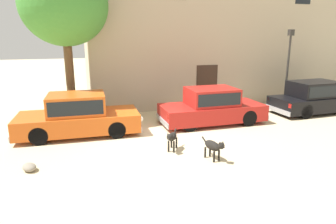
{
  "coord_description": "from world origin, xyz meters",
  "views": [
    {
      "loc": [
        -2.79,
        -9.4,
        3.49
      ],
      "look_at": [
        0.08,
        0.2,
        0.9
      ],
      "focal_mm": 31.76,
      "sensor_mm": 36.0,
      "label": 1
    }
  ],
  "objects_px": {
    "parked_sedan_nearest": "(78,115)",
    "acacia_tree_left": "(64,5)",
    "parked_sedan_third": "(316,97)",
    "stray_dog_spotted": "(172,137)",
    "street_lamp": "(289,59)",
    "parked_sedan_second": "(212,106)",
    "stray_dog_tan": "(214,146)"
  },
  "relations": [
    {
      "from": "stray_dog_tan",
      "to": "stray_dog_spotted",
      "type": "bearing_deg",
      "value": -152.73
    },
    {
      "from": "parked_sedan_second",
      "to": "stray_dog_spotted",
      "type": "height_order",
      "value": "parked_sedan_second"
    },
    {
      "from": "stray_dog_spotted",
      "to": "acacia_tree_left",
      "type": "height_order",
      "value": "acacia_tree_left"
    },
    {
      "from": "parked_sedan_second",
      "to": "acacia_tree_left",
      "type": "height_order",
      "value": "acacia_tree_left"
    },
    {
      "from": "parked_sedan_third",
      "to": "street_lamp",
      "type": "height_order",
      "value": "street_lamp"
    },
    {
      "from": "parked_sedan_second",
      "to": "parked_sedan_nearest",
      "type": "bearing_deg",
      "value": 179.11
    },
    {
      "from": "stray_dog_spotted",
      "to": "parked_sedan_third",
      "type": "bearing_deg",
      "value": 139.84
    },
    {
      "from": "street_lamp",
      "to": "acacia_tree_left",
      "type": "height_order",
      "value": "acacia_tree_left"
    },
    {
      "from": "parked_sedan_nearest",
      "to": "parked_sedan_third",
      "type": "height_order",
      "value": "parked_sedan_nearest"
    },
    {
      "from": "stray_dog_tan",
      "to": "street_lamp",
      "type": "distance_m",
      "value": 8.13
    },
    {
      "from": "parked_sedan_second",
      "to": "stray_dog_tan",
      "type": "height_order",
      "value": "parked_sedan_second"
    },
    {
      "from": "street_lamp",
      "to": "acacia_tree_left",
      "type": "xyz_separation_m",
      "value": [
        -10.06,
        0.4,
        2.19
      ]
    },
    {
      "from": "stray_dog_spotted",
      "to": "street_lamp",
      "type": "bearing_deg",
      "value": 149.77
    },
    {
      "from": "parked_sedan_nearest",
      "to": "parked_sedan_third",
      "type": "distance_m",
      "value": 10.56
    },
    {
      "from": "parked_sedan_nearest",
      "to": "acacia_tree_left",
      "type": "xyz_separation_m",
      "value": [
        -0.22,
        1.79,
        3.88
      ]
    },
    {
      "from": "parked_sedan_second",
      "to": "stray_dog_tan",
      "type": "xyz_separation_m",
      "value": [
        -1.52,
        -3.44,
        -0.3
      ]
    },
    {
      "from": "parked_sedan_third",
      "to": "acacia_tree_left",
      "type": "relative_size",
      "value": 0.72
    },
    {
      "from": "parked_sedan_second",
      "to": "stray_dog_tan",
      "type": "relative_size",
      "value": 4.36
    },
    {
      "from": "acacia_tree_left",
      "to": "parked_sedan_second",
      "type": "bearing_deg",
      "value": -19.13
    },
    {
      "from": "parked_sedan_second",
      "to": "parked_sedan_third",
      "type": "xyz_separation_m",
      "value": [
        5.36,
        0.25,
        0.02
      ]
    },
    {
      "from": "parked_sedan_nearest",
      "to": "stray_dog_spotted",
      "type": "relative_size",
      "value": 5.14
    },
    {
      "from": "parked_sedan_nearest",
      "to": "parked_sedan_third",
      "type": "relative_size",
      "value": 0.99
    },
    {
      "from": "parked_sedan_third",
      "to": "stray_dog_spotted",
      "type": "distance_m",
      "value": 8.26
    },
    {
      "from": "parked_sedan_second",
      "to": "street_lamp",
      "type": "relative_size",
      "value": 1.15
    },
    {
      "from": "parked_sedan_second",
      "to": "acacia_tree_left",
      "type": "xyz_separation_m",
      "value": [
        -5.42,
        1.88,
        3.89
      ]
    },
    {
      "from": "parked_sedan_nearest",
      "to": "stray_dog_spotted",
      "type": "bearing_deg",
      "value": -40.63
    },
    {
      "from": "parked_sedan_nearest",
      "to": "acacia_tree_left",
      "type": "bearing_deg",
      "value": 98.96
    },
    {
      "from": "parked_sedan_second",
      "to": "acacia_tree_left",
      "type": "distance_m",
      "value": 6.93
    },
    {
      "from": "parked_sedan_second",
      "to": "street_lamp",
      "type": "height_order",
      "value": "street_lamp"
    },
    {
      "from": "parked_sedan_third",
      "to": "acacia_tree_left",
      "type": "height_order",
      "value": "acacia_tree_left"
    },
    {
      "from": "parked_sedan_third",
      "to": "street_lamp",
      "type": "bearing_deg",
      "value": 118.98
    },
    {
      "from": "parked_sedan_third",
      "to": "parked_sedan_nearest",
      "type": "bearing_deg",
      "value": 179.11
    }
  ]
}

